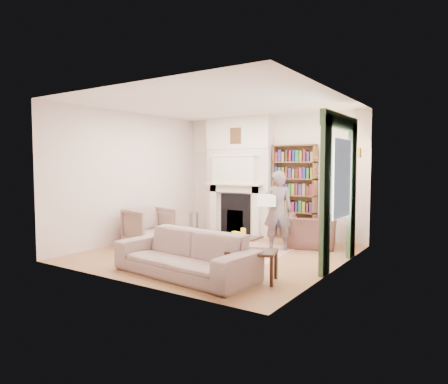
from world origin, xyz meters
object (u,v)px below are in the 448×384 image
Objects in this scene: coffee_table at (252,266)px; paraffin_heater at (193,223)px; man_reading at (278,211)px; rocking_horse at (238,237)px; armchair_left at (149,227)px; sofa at (185,254)px; armchair_reading at (311,231)px; bookcase at (295,187)px.

coffee_table is 3.93m from paraffin_heater.
paraffin_heater is (-2.42, 0.41, -0.50)m from man_reading.
rocking_horse is at bearing -19.79° from paraffin_heater.
armchair_left is 0.38× the size of sofa.
armchair_reading is 2.71m from coffee_table.
armchair_left is at bearing -1.35° from man_reading.
coffee_table is 1.53× the size of rocking_horse.
rocking_horse is (-0.82, -0.16, -0.58)m from man_reading.
man_reading is 3.42× the size of rocking_horse.
coffee_table is (0.98, 0.32, -0.11)m from sofa.
man_reading is at bearing -51.81° from armchair_left.
sofa is 1.47× the size of man_reading.
armchair_reading is (0.63, -0.62, -0.85)m from bookcase.
sofa is (-0.19, -3.64, -0.84)m from bookcase.
sofa is at bearing 55.20° from man_reading.
man_reading is 2.26m from coffee_table.
rocking_horse is (-0.44, 2.26, -0.13)m from sofa.
paraffin_heater is at bearing -35.84° from man_reading.
bookcase reaches higher than sofa.
sofa is 3.27× the size of coffee_table.
armchair_left is (-2.20, -2.32, -0.78)m from bookcase.
armchair_left is at bearing 144.07° from coffee_table.
coffee_table is 2.41m from rocking_horse.
paraffin_heater is at bearing 14.60° from armchair_left.
coffee_table is (0.16, -2.70, -0.10)m from armchair_reading.
armchair_reading is 0.64× the size of man_reading.
armchair_reading is 1.15× the size of armchair_left.
bookcase is 1.85× the size of armchair_reading.
armchair_left reaches higher than sofa.
sofa reaches higher than rocking_horse.
bookcase reaches higher than paraffin_heater.
paraffin_heater is at bearing 122.81° from coffee_table.
paraffin_heater is at bearing 131.23° from sofa.
coffee_table is (2.99, -1.00, -0.17)m from armchair_left.
armchair_left is 1.58× the size of paraffin_heater.
man_reading reaches higher than paraffin_heater.
bookcase is 4.05× the size of rocking_horse.
sofa is at bearing -63.61° from rocking_horse.
bookcase is 1.29m from man_reading.
armchair_left reaches higher than armchair_reading.
sofa is 2.31m from rocking_horse.
man_reading is at bearing 26.48° from rocking_horse.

